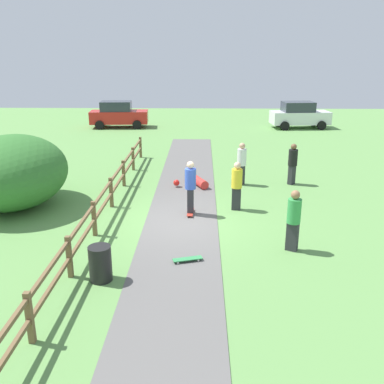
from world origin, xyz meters
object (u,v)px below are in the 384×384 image
at_px(skater_riding, 190,185).
at_px(parked_car_red, 118,114).
at_px(bystander_white, 242,162).
at_px(bystander_green, 294,218).
at_px(parked_car_white, 299,115).
at_px(trash_bin, 100,263).
at_px(skater_fallen, 195,180).
at_px(bush_large, 13,172).
at_px(bystander_yellow, 237,184).
at_px(skateboard_loose, 188,259).
at_px(bystander_black, 293,162).

relative_size(skater_riding, parked_car_red, 0.44).
distance_m(bystander_white, bystander_green, 6.42).
distance_m(bystander_green, parked_car_white, 21.26).
height_order(trash_bin, parked_car_white, parked_car_white).
bearing_deg(skater_fallen, trash_bin, -105.28).
bearing_deg(bush_large, trash_bin, -50.79).
xyz_separation_m(skater_fallen, bystander_yellow, (1.50, -2.94, 0.76)).
height_order(bystander_white, parked_car_red, parked_car_red).
height_order(trash_bin, skateboard_loose, trash_bin).
height_order(bystander_green, parked_car_red, parked_car_red).
xyz_separation_m(skater_fallen, skateboard_loose, (-0.09, -7.04, -0.11)).
bearing_deg(bystander_black, trash_bin, -127.17).
bearing_deg(trash_bin, skater_fallen, 74.72).
relative_size(skater_fallen, bystander_black, 0.93).
height_order(skater_fallen, parked_car_red, parked_car_red).
bearing_deg(trash_bin, bush_large, 129.21).
relative_size(trash_bin, skater_fallen, 0.55).
bearing_deg(bystander_green, bystander_black, 79.08).
bearing_deg(bystander_white, bush_large, -160.90).
height_order(bystander_green, bystander_black, bystander_green).
height_order(skater_fallen, bystander_green, bystander_green).
distance_m(bystander_white, parked_car_white, 15.41).
bearing_deg(parked_car_red, bystander_black, -54.91).
xyz_separation_m(skateboard_loose, bystander_green, (2.93, 0.80, 0.90)).
xyz_separation_m(skater_riding, bystander_white, (2.05, 3.60, -0.08)).
distance_m(bush_large, trash_bin, 6.83).
xyz_separation_m(bush_large, parked_car_red, (0.54, 17.32, -0.35)).
bearing_deg(bystander_green, trash_bin, -160.23).
height_order(skater_fallen, skateboard_loose, skater_fallen).
bearing_deg(bystander_white, parked_car_red, 118.68).
height_order(bush_large, trash_bin, bush_large).
xyz_separation_m(skater_fallen, parked_car_white, (7.40, 14.52, 0.76)).
height_order(skater_fallen, bystander_yellow, bystander_yellow).
bearing_deg(skater_fallen, parked_car_white, 63.02).
distance_m(trash_bin, bystander_green, 5.38).
distance_m(skater_riding, bystander_green, 4.04).
height_order(bush_large, bystander_white, bush_large).
bearing_deg(parked_car_white, trash_bin, -113.02).
bearing_deg(skater_fallen, skater_riding, -91.84).
xyz_separation_m(skater_riding, bystander_green, (2.95, -2.75, -0.08)).
bearing_deg(skater_fallen, skateboard_loose, -90.77).
distance_m(skater_fallen, bystander_yellow, 3.39).
bearing_deg(bush_large, skater_fallen, 23.35).
relative_size(bystander_white, parked_car_white, 0.41).
bearing_deg(skater_riding, bush_large, 173.83).
relative_size(trash_bin, bystander_white, 0.50).
xyz_separation_m(trash_bin, skateboard_loose, (2.10, 1.01, -0.36)).
bearing_deg(bystander_green, parked_car_white, 77.62).
xyz_separation_m(bush_large, skater_riding, (6.37, -0.69, -0.23)).
relative_size(bush_large, parked_car_red, 1.05).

